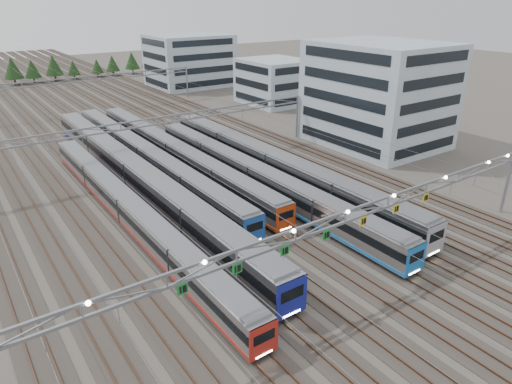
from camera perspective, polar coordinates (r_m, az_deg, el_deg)
ground at (r=43.97m, az=10.36°, el=-11.63°), size 400.00×400.00×0.00m
track_bed at (r=129.48m, az=-23.00°, el=11.14°), size 54.00×260.00×5.42m
train_a at (r=55.36m, az=-15.63°, el=-2.12°), size 2.57×54.14×3.34m
train_b at (r=64.58m, az=-14.80°, el=2.05°), size 3.15×67.82×4.12m
train_c at (r=72.55m, az=-13.57°, el=4.33°), size 2.79×58.84×3.63m
train_d at (r=73.77m, az=-10.19°, el=4.91°), size 2.74×57.22×3.57m
train_e at (r=62.53m, az=-0.00°, el=1.91°), size 2.79×52.58×3.63m
train_f at (r=66.36m, az=2.25°, el=3.41°), size 3.14×54.28×4.10m
gantry_near at (r=40.27m, az=11.15°, el=-3.43°), size 56.36×0.61×8.08m
gantry_mid at (r=72.23m, az=-12.27°, el=7.96°), size 56.36×0.36×8.00m
gantry_far at (r=114.23m, az=-21.58°, el=12.45°), size 56.36×0.36×8.00m
depot_bldg_south at (r=85.08m, az=14.98°, el=11.72°), size 18.00×22.00×17.76m
depot_bldg_mid at (r=116.08m, az=2.33°, el=13.63°), size 14.00×16.00×10.66m
depot_bldg_north at (r=140.65m, az=-8.31°, el=15.94°), size 22.00×18.00×14.61m
treeline at (r=160.03m, az=-25.08°, el=13.84°), size 100.10×5.60×7.02m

